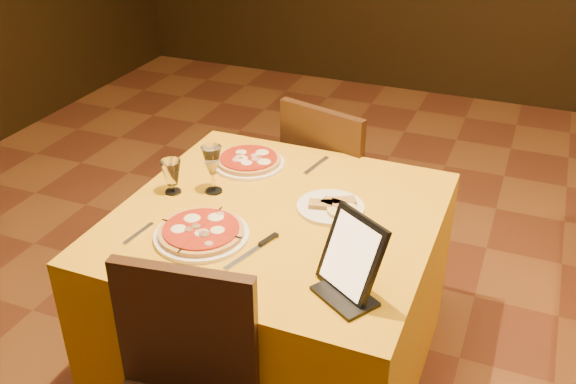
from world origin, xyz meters
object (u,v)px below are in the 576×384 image
at_px(chair_main_far, 343,186).
at_px(tablet, 352,255).
at_px(pizza_near, 201,233).
at_px(main_table, 278,297).
at_px(water_glass, 172,177).
at_px(pizza_far, 249,162).
at_px(wine_glass, 212,169).

height_order(chair_main_far, tablet, tablet).
bearing_deg(pizza_near, tablet, -7.81).
distance_m(main_table, tablet, 0.69).
bearing_deg(tablet, water_glass, -168.49).
height_order(pizza_far, wine_glass, wine_glass).
xyz_separation_m(main_table, wine_glass, (-0.28, 0.06, 0.47)).
relative_size(pizza_near, wine_glass, 1.67).
height_order(main_table, pizza_near, pizza_near).
bearing_deg(wine_glass, pizza_far, 83.70).
distance_m(water_glass, tablet, 0.84).
bearing_deg(chair_main_far, wine_glass, 84.77).
relative_size(wine_glass, water_glass, 1.46).
height_order(chair_main_far, water_glass, chair_main_far).
bearing_deg(wine_glass, water_glass, -155.96).
height_order(wine_glass, tablet, tablet).
distance_m(main_table, pizza_near, 0.49).
distance_m(chair_main_far, water_glass, 0.97).
xyz_separation_m(chair_main_far, pizza_near, (-0.17, -1.02, 0.31)).
height_order(pizza_near, pizza_far, same).
distance_m(pizza_near, tablet, 0.55).
bearing_deg(main_table, chair_main_far, 90.00).
bearing_deg(main_table, tablet, -39.94).
distance_m(pizza_far, tablet, 0.87).
height_order(chair_main_far, pizza_near, chair_main_far).
bearing_deg(main_table, pizza_near, -127.14).
bearing_deg(tablet, pizza_far, 167.84).
bearing_deg(chair_main_far, pizza_near, 96.11).
relative_size(chair_main_far, pizza_near, 2.86).
bearing_deg(main_table, pizza_far, 129.83).
bearing_deg(tablet, main_table, 172.49).
height_order(main_table, chair_main_far, chair_main_far).
xyz_separation_m(chair_main_far, wine_glass, (-0.28, -0.73, 0.39)).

